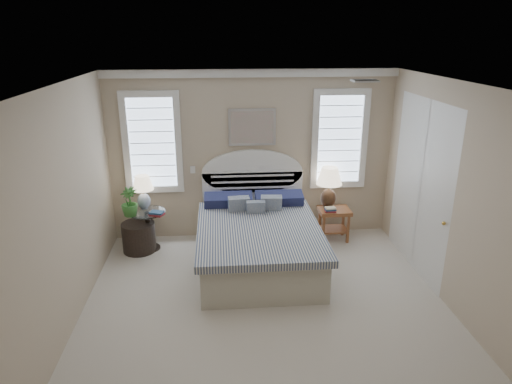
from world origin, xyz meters
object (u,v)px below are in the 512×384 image
object	(u,v)px
bed	(258,239)
nightstand_right	(334,217)
side_table_left	(148,226)
lamp_left	(143,188)
floor_pot	(139,237)
lamp_right	(329,183)

from	to	relation	value
bed	nightstand_right	world-z (taller)	bed
bed	side_table_left	bearing A→B (deg)	160.26
nightstand_right	lamp_left	xyz separation A→B (m)	(-3.00, 0.04, 0.57)
side_table_left	floor_pot	world-z (taller)	side_table_left
nightstand_right	floor_pot	distance (m)	3.10
side_table_left	lamp_right	world-z (taller)	lamp_right
nightstand_right	side_table_left	bearing A→B (deg)	-178.06
nightstand_right	lamp_right	distance (m)	0.57
side_table_left	lamp_left	xyz separation A→B (m)	(-0.05, 0.14, 0.57)
lamp_left	lamp_right	bearing A→B (deg)	1.64
side_table_left	floor_pot	bearing A→B (deg)	-161.72
bed	nightstand_right	xyz separation A→B (m)	(1.30, 0.69, 0.00)
bed	side_table_left	xyz separation A→B (m)	(-1.65, 0.59, 0.00)
nightstand_right	lamp_left	size ratio (longest dim) A/B	0.99
side_table_left	nightstand_right	distance (m)	2.95
lamp_left	bed	bearing A→B (deg)	-23.21
side_table_left	nightstand_right	size ratio (longest dim) A/B	1.19
side_table_left	lamp_left	bearing A→B (deg)	111.07
floor_pot	lamp_right	xyz separation A→B (m)	(3.02, 0.27, 0.71)
floor_pot	lamp_left	xyz separation A→B (m)	(0.09, 0.19, 0.73)
side_table_left	lamp_right	distance (m)	2.93
floor_pot	lamp_right	size ratio (longest dim) A/B	0.75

